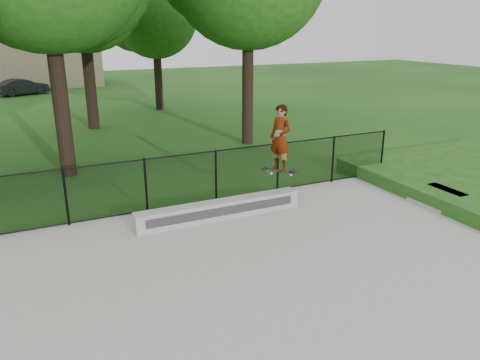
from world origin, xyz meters
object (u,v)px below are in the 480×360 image
at_px(grind_ledge, 220,210).
at_px(car_b, 23,87).
at_px(car_c, 33,82).
at_px(skater_airborne, 280,139).

distance_m(grind_ledge, car_b, 27.93).
height_order(grind_ledge, car_c, car_c).
xyz_separation_m(grind_ledge, car_b, (-3.89, 27.66, 0.30)).
bearing_deg(car_b, car_c, -34.39).
height_order(grind_ledge, car_b, car_b).
bearing_deg(grind_ledge, car_b, 98.01).
bearing_deg(car_c, car_b, 165.36).
height_order(grind_ledge, skater_airborne, skater_airborne).
relative_size(grind_ledge, skater_airborne, 2.31).
bearing_deg(skater_airborne, grind_ledge, 173.14).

